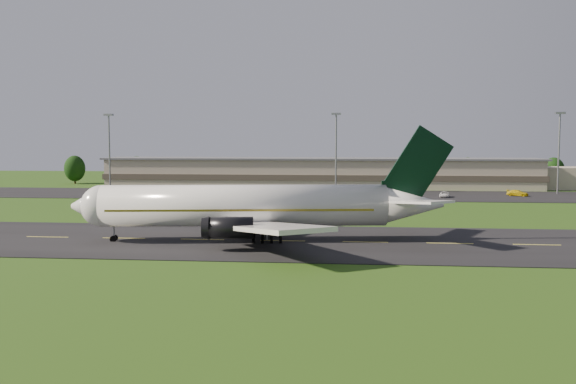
# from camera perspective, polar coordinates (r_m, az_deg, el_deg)

# --- Properties ---
(ground) EXTENTS (360.00, 360.00, 0.00)m
(ground) POSITION_cam_1_polar(r_m,az_deg,el_deg) (86.19, -0.47, -4.42)
(ground) COLOR #1D4210
(ground) RESTS_ON ground
(taxiway) EXTENTS (220.00, 30.00, 0.10)m
(taxiway) POSITION_cam_1_polar(r_m,az_deg,el_deg) (86.19, -0.47, -4.38)
(taxiway) COLOR black
(taxiway) RESTS_ON ground
(apron) EXTENTS (260.00, 30.00, 0.10)m
(apron) POSITION_cam_1_polar(r_m,az_deg,el_deg) (157.46, 2.37, -0.25)
(apron) COLOR black
(apron) RESTS_ON ground
(airliner) EXTENTS (51.14, 41.79, 15.57)m
(airliner) POSITION_cam_1_polar(r_m,az_deg,el_deg) (86.26, -3.32, -1.29)
(airliner) COLOR white
(airliner) RESTS_ON ground
(terminal) EXTENTS (145.00, 16.00, 8.40)m
(terminal) POSITION_cam_1_polar(r_m,az_deg,el_deg) (181.06, 4.85, 1.64)
(terminal) COLOR tan
(terminal) RESTS_ON ground
(light_mast_west) EXTENTS (2.40, 1.20, 20.35)m
(light_mast_west) POSITION_cam_1_polar(r_m,az_deg,el_deg) (176.69, -15.61, 4.25)
(light_mast_west) COLOR gray
(light_mast_west) RESTS_ON ground
(light_mast_centre) EXTENTS (2.40, 1.20, 20.35)m
(light_mast_centre) POSITION_cam_1_polar(r_m,az_deg,el_deg) (164.65, 4.29, 4.38)
(light_mast_centre) COLOR gray
(light_mast_centre) RESTS_ON ground
(light_mast_east) EXTENTS (2.40, 1.20, 20.35)m
(light_mast_east) POSITION_cam_1_polar(r_m,az_deg,el_deg) (172.25, 22.95, 4.04)
(light_mast_east) COLOR gray
(light_mast_east) RESTS_ON ground
(tree_line) EXTENTS (200.22, 9.26, 9.69)m
(tree_line) POSITION_cam_1_polar(r_m,az_deg,el_deg) (193.43, 15.23, 1.92)
(tree_line) COLOR black
(tree_line) RESTS_ON ground
(service_vehicle_a) EXTENTS (2.16, 4.35, 1.43)m
(service_vehicle_a) POSITION_cam_1_polar(r_m,az_deg,el_deg) (161.51, -12.34, 0.05)
(service_vehicle_a) COLOR orange
(service_vehicle_a) RESTS_ON apron
(service_vehicle_b) EXTENTS (4.44, 2.66, 1.38)m
(service_vehicle_b) POSITION_cam_1_polar(r_m,az_deg,el_deg) (158.03, -3.30, 0.04)
(service_vehicle_b) COLOR maroon
(service_vehicle_b) RESTS_ON apron
(service_vehicle_c) EXTENTS (2.97, 4.96, 1.29)m
(service_vehicle_c) POSITION_cam_1_polar(r_m,az_deg,el_deg) (154.54, 13.73, -0.21)
(service_vehicle_c) COLOR silver
(service_vehicle_c) RESTS_ON apron
(service_vehicle_d) EXTENTS (5.35, 4.16, 1.45)m
(service_vehicle_d) POSITION_cam_1_polar(r_m,az_deg,el_deg) (162.72, 19.73, -0.09)
(service_vehicle_d) COLOR gold
(service_vehicle_d) RESTS_ON apron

